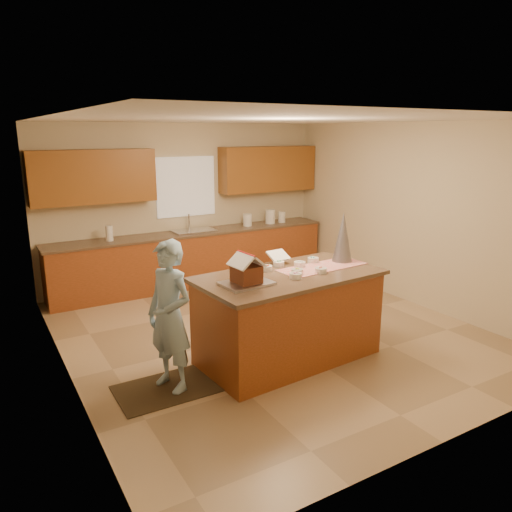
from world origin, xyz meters
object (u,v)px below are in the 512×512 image
object	(u,v)px
boy	(170,316)
gingerbread_house	(246,271)
island_base	(288,319)
tinsel_tree	(343,237)

from	to	relation	value
boy	gingerbread_house	size ratio (longest dim) A/B	4.64
boy	island_base	bearing A→B (deg)	67.78
gingerbread_house	tinsel_tree	bearing A→B (deg)	8.55
tinsel_tree	gingerbread_house	bearing A→B (deg)	-171.45
island_base	boy	distance (m)	1.43
island_base	gingerbread_house	world-z (taller)	gingerbread_house
island_base	gingerbread_house	size ratio (longest dim) A/B	6.01
tinsel_tree	island_base	bearing A→B (deg)	-172.08
island_base	gingerbread_house	xyz separation A→B (m)	(-0.60, -0.10, 0.68)
island_base	tinsel_tree	world-z (taller)	tinsel_tree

